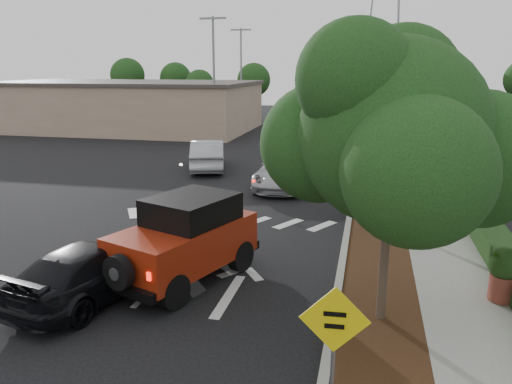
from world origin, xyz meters
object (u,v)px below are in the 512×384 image
(silver_suv_ahead, at_px, (283,173))
(black_suv_oncoming, at_px, (94,270))
(speed_hump_sign, at_px, (334,336))
(red_jeep, at_px, (190,237))

(silver_suv_ahead, xyz_separation_m, black_suv_oncoming, (-2.55, -12.07, -0.03))
(speed_hump_sign, bearing_deg, silver_suv_ahead, 99.42)
(black_suv_oncoming, bearing_deg, silver_suv_ahead, -89.42)
(silver_suv_ahead, height_order, black_suv_oncoming, silver_suv_ahead)
(black_suv_oncoming, distance_m, speed_hump_sign, 6.90)
(red_jeep, bearing_deg, speed_hump_sign, -29.16)
(silver_suv_ahead, xyz_separation_m, speed_hump_sign, (3.42, -15.40, 0.85))
(red_jeep, xyz_separation_m, speed_hump_sign, (4.08, -4.85, 0.43))
(speed_hump_sign, bearing_deg, black_suv_oncoming, 147.77)
(silver_suv_ahead, bearing_deg, red_jeep, -96.06)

